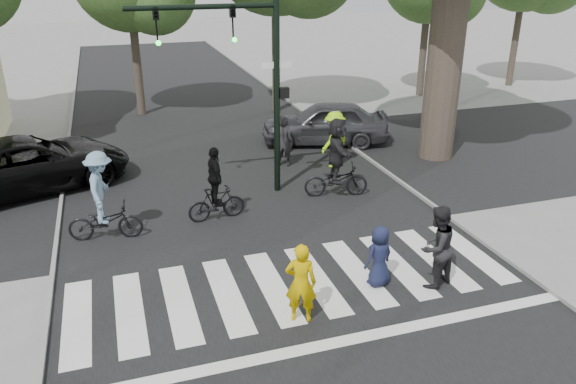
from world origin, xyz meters
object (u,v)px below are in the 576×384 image
pedestrian_woman (301,283)px  pedestrian_adult (436,247)px  traffic_signal (247,63)px  cyclist_right (337,162)px  car_suv (29,164)px  cyclist_mid (216,191)px  cyclist_left (103,202)px  pedestrian_child (379,256)px  car_grey (325,123)px

pedestrian_woman → pedestrian_adult: 3.16m
traffic_signal → cyclist_right: (2.37, -0.94, -2.84)m
pedestrian_woman → car_suv: pedestrian_woman is taller
traffic_signal → car_suv: traffic_signal is taller
pedestrian_woman → cyclist_mid: (-0.65, 5.03, 0.01)m
pedestrian_woman → cyclist_left: cyclist_left is taller
pedestrian_woman → cyclist_left: bearing=-31.6°
pedestrian_child → car_suv: car_suv is taller
pedestrian_adult → car_suv: bearing=-65.3°
cyclist_left → pedestrian_child: bearing=-36.3°
car_grey → cyclist_left: bearing=-37.7°
traffic_signal → car_grey: traffic_signal is taller
pedestrian_woman → cyclist_mid: bearing=-60.6°
car_suv → car_grey: car_suv is taller
cyclist_left → car_suv: cyclist_left is taller
cyclist_left → car_suv: bearing=116.7°
traffic_signal → cyclist_left: (-4.19, -1.73, -2.90)m
pedestrian_adult → cyclist_left: cyclist_left is taller
pedestrian_adult → car_grey: 10.26m
pedestrian_child → cyclist_left: 6.88m
pedestrian_child → cyclist_right: 4.98m
pedestrian_child → cyclist_right: bearing=-117.0°
car_suv → cyclist_left: bearing=-172.8°
cyclist_mid → car_grey: bearing=46.0°
cyclist_mid → car_suv: cyclist_mid is taller
traffic_signal → pedestrian_adult: bearing=-68.2°
traffic_signal → car_suv: size_ratio=1.02×
pedestrian_adult → car_suv: size_ratio=0.31×
pedestrian_adult → car_grey: bearing=-119.0°
cyclist_left → car_grey: 9.94m
traffic_signal → pedestrian_child: 6.76m
pedestrian_child → pedestrian_adult: bearing=145.9°
traffic_signal → cyclist_left: bearing=-157.5°
pedestrian_adult → cyclist_right: cyclist_right is taller
pedestrian_woman → cyclist_mid: size_ratio=0.81×
cyclist_left → pedestrian_adult: bearing=-33.8°
traffic_signal → cyclist_mid: size_ratio=2.93×
pedestrian_child → car_grey: car_grey is taller
pedestrian_child → car_suv: (-7.62, 8.21, 0.13)m
pedestrian_woman → cyclist_right: bearing=-96.7°
cyclist_mid → cyclist_right: cyclist_right is taller
traffic_signal → pedestrian_woman: (-0.67, -6.50, -3.07)m
traffic_signal → car_suv: 7.39m
cyclist_right → pedestrian_woman: bearing=-118.7°
cyclist_right → car_suv: 9.28m
cyclist_left → car_grey: (8.13, 5.70, -0.19)m
pedestrian_woman → car_suv: 10.53m
pedestrian_adult → cyclist_mid: 6.05m
pedestrian_woman → cyclist_right: cyclist_right is taller
cyclist_left → car_grey: bearing=35.0°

